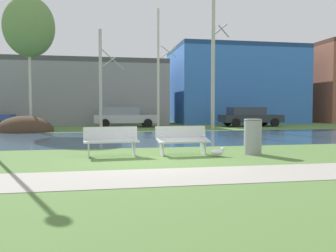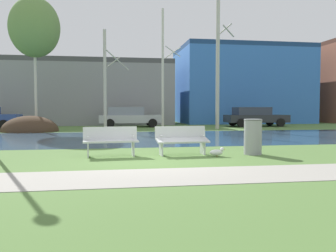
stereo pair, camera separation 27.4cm
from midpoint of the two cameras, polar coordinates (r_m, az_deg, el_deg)
name	(u,v)px [view 1 (the left image)]	position (r m, az deg, el deg)	size (l,w,h in m)	color
ground_plane	(128,134)	(19.36, -6.98, -1.31)	(120.00, 120.00, 0.00)	#517538
paved_path_strip	(168,176)	(7.40, -1.13, -8.18)	(60.00, 1.87, 0.01)	#9E998E
river_band	(131,138)	(16.88, -6.46, -1.92)	(80.00, 8.50, 0.01)	#33516B
soil_mound	(25,132)	(22.91, -22.50, -0.85)	(3.38, 2.95, 1.91)	#423021
bench_left	(111,141)	(10.52, -9.92, -2.33)	(1.63, 0.66, 0.87)	silver
bench_right	(182,139)	(10.76, 1.62, -2.17)	(1.63, 0.66, 0.87)	silver
trash_bin	(253,136)	(11.16, 12.89, -1.59)	(0.56, 0.56, 1.09)	gray
seagull	(218,152)	(10.48, 7.31, -4.20)	(0.48, 0.18, 0.27)	white
birch_far_left	(29,27)	(24.26, -21.90, 14.68)	(3.11, 3.11, 8.33)	beige
birch_left	(101,79)	(22.33, -11.11, 7.47)	(1.58, 2.41, 6.27)	#BCB7A8
birch_center_left	(159,68)	(24.02, -1.84, 9.32)	(1.29, 2.39, 8.08)	beige
birch_center	(213,61)	(24.24, 7.04, 10.41)	(1.25, 2.06, 9.00)	#BCB7A8
parked_sedan_second_silver	(124,117)	(26.46, -7.38, 1.53)	(4.67, 2.05, 1.49)	#B2B5BC
parked_hatch_third_dark	(249,116)	(28.00, 12.75, 1.56)	(4.71, 2.11, 1.49)	#282B30
building_grey_warehouse	(72,93)	(32.64, -15.59, 5.14)	(16.32, 8.00, 5.46)	gray
building_blue_store	(234,86)	(35.47, 10.43, 6.44)	(11.96, 8.06, 7.23)	#3870C6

